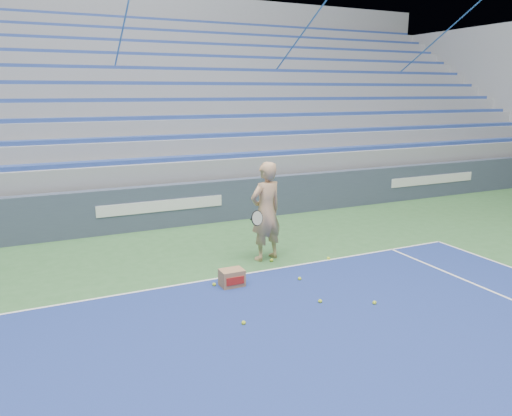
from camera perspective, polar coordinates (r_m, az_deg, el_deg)
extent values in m
cube|color=white|center=(9.38, -4.52, -8.03)|extent=(10.97, 0.05, 0.00)
cube|color=#3A4459|center=(12.89, -10.88, 0.16)|extent=(30.00, 0.30, 1.10)
cube|color=white|center=(12.73, -10.71, 0.24)|extent=(3.20, 0.02, 0.28)
cube|color=white|center=(17.26, 19.58, 3.08)|extent=(3.40, 0.02, 0.28)
cube|color=gray|center=(17.26, -14.69, 3.24)|extent=(30.00, 8.50, 1.10)
cube|color=gray|center=(17.15, -14.85, 5.87)|extent=(30.00, 8.50, 0.50)
cube|color=#284293|center=(13.34, -11.82, 5.38)|extent=(29.60, 0.42, 0.11)
cube|color=gray|center=(17.51, -15.21, 7.64)|extent=(30.00, 7.65, 0.50)
cube|color=#284293|center=(14.11, -12.74, 7.80)|extent=(29.60, 0.42, 0.11)
cube|color=gray|center=(17.89, -15.55, 9.34)|extent=(30.00, 6.80, 0.50)
cube|color=#284293|center=(14.91, -13.57, 9.95)|extent=(29.60, 0.42, 0.11)
cube|color=gray|center=(18.29, -15.88, 10.97)|extent=(30.00, 5.95, 0.50)
cube|color=#284293|center=(15.72, -14.33, 11.89)|extent=(29.60, 0.42, 0.11)
cube|color=gray|center=(18.70, -16.21, 12.52)|extent=(30.00, 5.10, 0.50)
cube|color=#284293|center=(16.56, -15.02, 13.63)|extent=(29.60, 0.42, 0.11)
cube|color=gray|center=(19.12, -16.52, 14.00)|extent=(30.00, 4.25, 0.50)
cube|color=#284293|center=(17.41, -15.65, 15.20)|extent=(29.60, 0.42, 0.11)
cube|color=gray|center=(19.56, -16.82, 15.42)|extent=(30.00, 3.40, 0.50)
cube|color=#284293|center=(18.27, -16.23, 16.62)|extent=(29.60, 0.42, 0.11)
cube|color=gray|center=(20.01, -17.11, 16.78)|extent=(30.00, 2.55, 0.50)
cube|color=#284293|center=(19.15, -16.76, 17.91)|extent=(29.60, 0.42, 0.11)
cube|color=gray|center=(20.47, -17.40, 18.08)|extent=(30.00, 1.70, 0.50)
cube|color=#284293|center=(20.04, -17.26, 19.08)|extent=(29.60, 0.42, 0.11)
cube|color=gray|center=(20.94, -17.67, 19.31)|extent=(30.00, 0.85, 0.50)
cube|color=#284293|center=(20.93, -17.71, 20.16)|extent=(29.60, 0.42, 0.11)
cube|color=gray|center=(24.73, 22.65, 11.38)|extent=(0.30, 8.80, 6.10)
cube|color=gray|center=(21.52, -17.53, 13.25)|extent=(31.00, 0.40, 7.30)
cylinder|color=#336FB4|center=(17.07, -15.52, 16.75)|extent=(0.05, 8.53, 5.04)
cylinder|color=#336FB4|center=(19.07, 3.32, 16.77)|extent=(0.05, 8.53, 5.04)
cylinder|color=#336FB4|center=(22.55, 17.38, 15.66)|extent=(0.05, 8.53, 5.04)
imported|color=tan|center=(10.15, 1.14, -0.39)|extent=(0.83, 0.64, 2.04)
cylinder|color=black|center=(9.80, -0.05, -1.30)|extent=(0.12, 0.27, 0.08)
cylinder|color=beige|center=(9.49, 0.12, -1.17)|extent=(0.29, 0.16, 0.28)
torus|color=black|center=(9.49, 0.12, -1.17)|extent=(0.31, 0.18, 0.30)
cube|color=#996E4A|center=(9.00, -2.78, -7.98)|extent=(0.42, 0.31, 0.31)
cube|color=#B21E19|center=(8.86, -2.37, -8.33)|extent=(0.33, 0.01, 0.14)
sphere|color=#C4DE2D|center=(7.64, -1.43, -12.99)|extent=(0.07, 0.07, 0.07)
sphere|color=#C4DE2D|center=(10.27, 1.79, -5.97)|extent=(0.07, 0.07, 0.07)
sphere|color=#C4DE2D|center=(8.52, 13.39, -10.49)|extent=(0.07, 0.07, 0.07)
sphere|color=#C4DE2D|center=(9.05, -4.80, -8.71)|extent=(0.07, 0.07, 0.07)
sphere|color=#C4DE2D|center=(8.42, 7.34, -10.52)|extent=(0.07, 0.07, 0.07)
sphere|color=#C4DE2D|center=(9.32, 5.01, -8.06)|extent=(0.07, 0.07, 0.07)
sphere|color=#C4DE2D|center=(10.47, 8.28, -5.71)|extent=(0.07, 0.07, 0.07)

